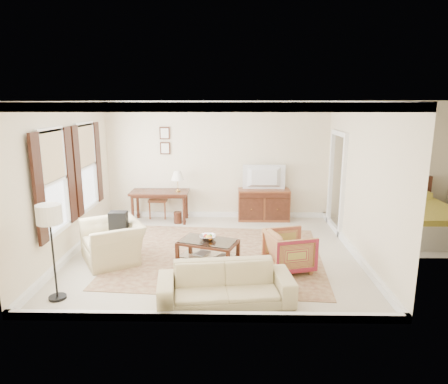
{
  "coord_description": "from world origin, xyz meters",
  "views": [
    {
      "loc": [
        0.34,
        -7.32,
        2.91
      ],
      "look_at": [
        0.2,
        0.3,
        1.15
      ],
      "focal_mm": 32.0,
      "sensor_mm": 36.0,
      "label": 1
    }
  ],
  "objects_px": {
    "club_armchair": "(112,235)",
    "sofa": "(225,278)",
    "coffee_table": "(208,246)",
    "striped_armchair": "(289,249)",
    "sideboard": "(264,205)",
    "tv": "(264,170)",
    "writing_desk": "(160,196)"
  },
  "relations": [
    {
      "from": "striped_armchair",
      "to": "coffee_table",
      "type": "bearing_deg",
      "value": 64.56
    },
    {
      "from": "writing_desk",
      "to": "tv",
      "type": "bearing_deg",
      "value": 3.51
    },
    {
      "from": "club_armchair",
      "to": "sofa",
      "type": "bearing_deg",
      "value": 23.53
    },
    {
      "from": "coffee_table",
      "to": "sofa",
      "type": "height_order",
      "value": "sofa"
    },
    {
      "from": "writing_desk",
      "to": "sideboard",
      "type": "relative_size",
      "value": 1.1
    },
    {
      "from": "striped_armchair",
      "to": "sofa",
      "type": "height_order",
      "value": "striped_armchair"
    },
    {
      "from": "sideboard",
      "to": "tv",
      "type": "bearing_deg",
      "value": -90.0
    },
    {
      "from": "coffee_table",
      "to": "striped_armchair",
      "type": "bearing_deg",
      "value": -10.49
    },
    {
      "from": "writing_desk",
      "to": "club_armchair",
      "type": "relative_size",
      "value": 1.23
    },
    {
      "from": "coffee_table",
      "to": "striped_armchair",
      "type": "xyz_separation_m",
      "value": [
        1.44,
        -0.27,
        0.05
      ]
    },
    {
      "from": "sideboard",
      "to": "tv",
      "type": "distance_m",
      "value": 0.88
    },
    {
      "from": "tv",
      "to": "club_armchair",
      "type": "relative_size",
      "value": 0.88
    },
    {
      "from": "writing_desk",
      "to": "coffee_table",
      "type": "height_order",
      "value": "writing_desk"
    },
    {
      "from": "coffee_table",
      "to": "tv",
      "type": "bearing_deg",
      "value": 65.74
    },
    {
      "from": "sideboard",
      "to": "striped_armchair",
      "type": "bearing_deg",
      "value": -85.88
    },
    {
      "from": "sideboard",
      "to": "club_armchair",
      "type": "bearing_deg",
      "value": -138.6
    },
    {
      "from": "tv",
      "to": "club_armchair",
      "type": "distance_m",
      "value": 4.04
    },
    {
      "from": "tv",
      "to": "sofa",
      "type": "height_order",
      "value": "tv"
    },
    {
      "from": "writing_desk",
      "to": "striped_armchair",
      "type": "xyz_separation_m",
      "value": [
        2.75,
        -2.82,
        -0.26
      ]
    },
    {
      "from": "writing_desk",
      "to": "coffee_table",
      "type": "xyz_separation_m",
      "value": [
        1.32,
        -2.55,
        -0.32
      ]
    },
    {
      "from": "tv",
      "to": "sideboard",
      "type": "bearing_deg",
      "value": -90.0
    },
    {
      "from": "sideboard",
      "to": "coffee_table",
      "type": "height_order",
      "value": "sideboard"
    },
    {
      "from": "striped_armchair",
      "to": "sofa",
      "type": "xyz_separation_m",
      "value": [
        -1.1,
        -1.19,
        -0.0
      ]
    },
    {
      "from": "club_armchair",
      "to": "sofa",
      "type": "height_order",
      "value": "club_armchair"
    },
    {
      "from": "coffee_table",
      "to": "club_armchair",
      "type": "height_order",
      "value": "club_armchair"
    },
    {
      "from": "coffee_table",
      "to": "sofa",
      "type": "xyz_separation_m",
      "value": [
        0.34,
        -1.45,
        0.05
      ]
    },
    {
      "from": "writing_desk",
      "to": "tv",
      "type": "relative_size",
      "value": 1.41
    },
    {
      "from": "writing_desk",
      "to": "club_armchair",
      "type": "bearing_deg",
      "value": -100.33
    },
    {
      "from": "sofa",
      "to": "tv",
      "type": "bearing_deg",
      "value": 70.77
    },
    {
      "from": "writing_desk",
      "to": "tv",
      "type": "height_order",
      "value": "tv"
    },
    {
      "from": "striped_armchair",
      "to": "sofa",
      "type": "distance_m",
      "value": 1.62
    },
    {
      "from": "writing_desk",
      "to": "sideboard",
      "type": "bearing_deg",
      "value": 3.96
    }
  ]
}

